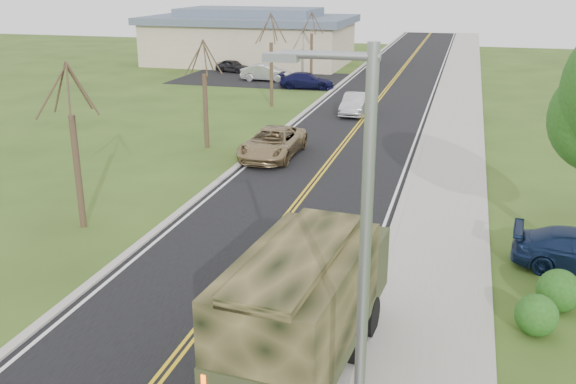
% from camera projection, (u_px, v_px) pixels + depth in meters
% --- Properties ---
extents(road, '(8.00, 120.00, 0.01)m').
position_uv_depth(road, '(381.00, 96.00, 49.40)').
color(road, black).
rests_on(road, ground).
extents(curb_right, '(0.30, 120.00, 0.12)m').
position_uv_depth(curb_right, '(436.00, 98.00, 48.33)').
color(curb_right, '#9E998E').
rests_on(curb_right, ground).
extents(sidewalk_right, '(3.20, 120.00, 0.10)m').
position_uv_depth(sidewalk_right, '(460.00, 99.00, 47.89)').
color(sidewalk_right, '#9E998E').
rests_on(sidewalk_right, ground).
extents(curb_left, '(0.30, 120.00, 0.10)m').
position_uv_depth(curb_left, '(328.00, 93.00, 50.43)').
color(curb_left, '#9E998E').
rests_on(curb_left, ground).
extents(street_light, '(1.65, 0.22, 8.00)m').
position_uv_depth(street_light, '(357.00, 280.00, 9.77)').
color(street_light, gray).
rests_on(street_light, ground).
extents(bare_tree_a, '(1.93, 2.26, 6.08)m').
position_uv_depth(bare_tree_a, '(76.00, 158.00, 22.95)').
color(bare_tree_a, '#38281C').
rests_on(bare_tree_a, ground).
extents(bare_tree_b, '(1.83, 2.14, 5.73)m').
position_uv_depth(bare_tree_b, '(205.00, 102.00, 33.95)').
color(bare_tree_b, '#38281C').
rests_on(bare_tree_b, ground).
extents(bare_tree_c, '(2.04, 2.39, 6.42)m').
position_uv_depth(bare_tree_c, '(271.00, 67.00, 44.81)').
color(bare_tree_c, '#38281C').
rests_on(bare_tree_c, ground).
extents(bare_tree_d, '(1.88, 2.20, 5.91)m').
position_uv_depth(bare_tree_d, '(311.00, 52.00, 55.83)').
color(bare_tree_d, '#38281C').
rests_on(bare_tree_d, ground).
extents(commercial_building, '(25.50, 21.50, 5.65)m').
position_uv_depth(commercial_building, '(250.00, 37.00, 67.17)').
color(commercial_building, tan).
rests_on(commercial_building, ground).
extents(military_truck, '(2.88, 6.86, 3.34)m').
position_uv_depth(military_truck, '(307.00, 298.00, 14.52)').
color(military_truck, black).
rests_on(military_truck, ground).
extents(suv_champagne, '(2.55, 5.40, 1.49)m').
position_uv_depth(suv_champagne, '(273.00, 143.00, 32.65)').
color(suv_champagne, '#907851').
rests_on(suv_champagne, ground).
extents(sedan_silver, '(1.50, 4.24, 1.39)m').
position_uv_depth(sedan_silver, '(355.00, 104.00, 42.80)').
color(sedan_silver, '#B5B5BA').
rests_on(sedan_silver, ground).
extents(lot_car_dark, '(3.79, 2.42, 1.20)m').
position_uv_depth(lot_car_dark, '(233.00, 66.00, 61.47)').
color(lot_car_dark, black).
rests_on(lot_car_dark, ground).
extents(lot_car_silver, '(4.43, 1.59, 1.45)m').
position_uv_depth(lot_car_silver, '(266.00, 73.00, 56.37)').
color(lot_car_silver, '#B4B3B9').
rests_on(lot_car_silver, ground).
extents(lot_car_navy, '(4.63, 2.19, 1.30)m').
position_uv_depth(lot_car_navy, '(307.00, 81.00, 52.64)').
color(lot_car_navy, black).
rests_on(lot_car_navy, ground).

